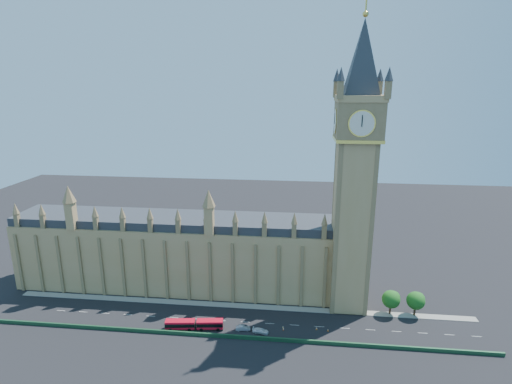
# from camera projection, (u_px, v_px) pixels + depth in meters

# --- Properties ---
(ground) EXTENTS (400.00, 400.00, 0.00)m
(ground) POSITION_uv_depth(u_px,v_px,m) (233.00, 321.00, 130.79)
(ground) COLOR black
(ground) RESTS_ON ground
(palace_westminster) EXTENTS (120.00, 20.00, 28.00)m
(palace_westminster) POSITION_uv_depth(u_px,v_px,m) (177.00, 252.00, 150.88)
(palace_westminster) COLOR tan
(palace_westminster) RESTS_ON ground
(elizabeth_tower) EXTENTS (20.59, 20.59, 105.00)m
(elizabeth_tower) POSITION_uv_depth(u_px,v_px,m) (356.00, 152.00, 126.06)
(elizabeth_tower) COLOR tan
(elizabeth_tower) RESTS_ON ground
(bridge_parapet) EXTENTS (160.00, 0.60, 1.20)m
(bridge_parapet) POSITION_uv_depth(u_px,v_px,m) (228.00, 336.00, 122.00)
(bridge_parapet) COLOR #1E4C2D
(bridge_parapet) RESTS_ON ground
(kerb_north) EXTENTS (160.00, 3.00, 0.16)m
(kerb_north) POSITION_uv_depth(u_px,v_px,m) (238.00, 306.00, 139.89)
(kerb_north) COLOR gray
(kerb_north) RESTS_ON ground
(tree_east_near) EXTENTS (6.00, 6.00, 8.50)m
(tree_east_near) POSITION_uv_depth(u_px,v_px,m) (392.00, 299.00, 133.59)
(tree_east_near) COLOR #382619
(tree_east_near) RESTS_ON ground
(tree_east_far) EXTENTS (6.00, 6.00, 8.50)m
(tree_east_far) POSITION_uv_depth(u_px,v_px,m) (416.00, 300.00, 132.76)
(tree_east_far) COLOR #382619
(tree_east_far) RESTS_ON ground
(red_bus) EXTENTS (18.40, 4.81, 3.10)m
(red_bus) POSITION_uv_depth(u_px,v_px,m) (194.00, 324.00, 126.23)
(red_bus) COLOR red
(red_bus) RESTS_ON ground
(car_grey) EXTENTS (4.37, 2.19, 1.43)m
(car_grey) POSITION_uv_depth(u_px,v_px,m) (245.00, 327.00, 126.62)
(car_grey) COLOR #3A3B41
(car_grey) RESTS_ON ground
(car_silver) EXTENTS (4.81, 2.18, 1.53)m
(car_silver) POSITION_uv_depth(u_px,v_px,m) (243.00, 328.00, 125.89)
(car_silver) COLOR #9D9FA5
(car_silver) RESTS_ON ground
(car_white) EXTENTS (5.31, 2.73, 1.48)m
(car_white) POSITION_uv_depth(u_px,v_px,m) (260.00, 331.00, 124.44)
(car_white) COLOR silver
(car_white) RESTS_ON ground
(cone_a) EXTENTS (0.46, 0.46, 0.67)m
(cone_a) POSITION_uv_depth(u_px,v_px,m) (328.00, 330.00, 125.45)
(cone_a) COLOR black
(cone_a) RESTS_ON ground
(cone_b) EXTENTS (0.53, 0.53, 0.66)m
(cone_b) POSITION_uv_depth(u_px,v_px,m) (283.00, 327.00, 127.02)
(cone_b) COLOR black
(cone_b) RESTS_ON ground
(cone_c) EXTENTS (0.60, 0.60, 0.76)m
(cone_c) POSITION_uv_depth(u_px,v_px,m) (317.00, 329.00, 126.25)
(cone_c) COLOR black
(cone_c) RESTS_ON ground
(cone_d) EXTENTS (0.51, 0.51, 0.69)m
(cone_d) POSITION_uv_depth(u_px,v_px,m) (283.00, 329.00, 125.98)
(cone_d) COLOR black
(cone_d) RESTS_ON ground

